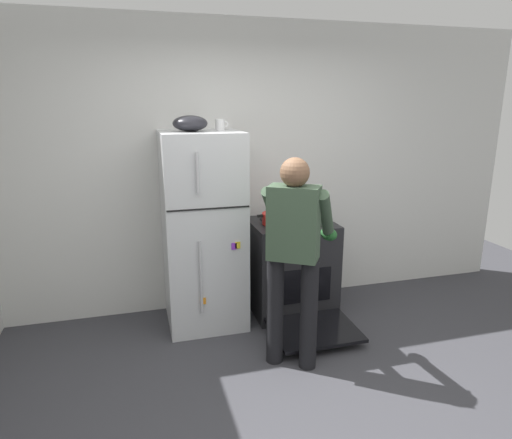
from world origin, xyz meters
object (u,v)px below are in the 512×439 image
Objects in this scene: stove_range at (291,268)px; mixing_bowl at (190,123)px; coffee_mug at (220,125)px; person_cook at (294,245)px; red_pot at (277,218)px; refrigerator at (203,231)px; pepper_mill at (314,205)px.

mixing_bowl is (-0.91, 0.02, 1.36)m from stove_range.
person_cook is at bearing -68.83° from coffee_mug.
coffee_mug is (-0.49, 0.10, 0.84)m from red_pot.
refrigerator reaches higher than pepper_mill.
coffee_mug is at bearing 111.17° from person_cook.
red_pot is at bearing -4.22° from refrigerator.
stove_range is 1.04m from person_cook.
person_cook is at bearing -109.38° from stove_range.
person_cook is at bearing -58.14° from refrigerator.
mixing_bowl is at bearing 179.78° from refrigerator.
stove_range is 3.20× the size of red_pot.
red_pot is at bearing 80.41° from person_cook.
person_cook is 14.28× the size of coffee_mug.
refrigerator is at bearing -169.98° from pepper_mill.
coffee_mug reaches higher than person_cook.
mixing_bowl is (-0.26, -0.05, 0.02)m from coffee_mug.
refrigerator is 0.94m from stove_range.
pepper_mill is 0.67× the size of mixing_bowl.
pepper_mill is at bearing 8.96° from coffee_mug.
mixing_bowl is at bearing 125.52° from person_cook.
mixing_bowl reaches higher than pepper_mill.
stove_range is 0.53m from red_pot.
refrigerator is 5.99× the size of mixing_bowl.
red_pot is (-0.16, -0.03, 0.51)m from stove_range.
red_pot is (0.14, 0.81, -0.01)m from person_cook.
pepper_mill is at bearing 10.02° from refrigerator.
red_pot is 1.95× the size of pepper_mill.
refrigerator is 15.45× the size of coffee_mug.
coffee_mug is at bearing 10.78° from mixing_bowl.
red_pot is at bearing -3.80° from mixing_bowl.
pepper_mill is (0.30, 0.22, 0.55)m from stove_range.
stove_range is at bearing 11.40° from red_pot.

